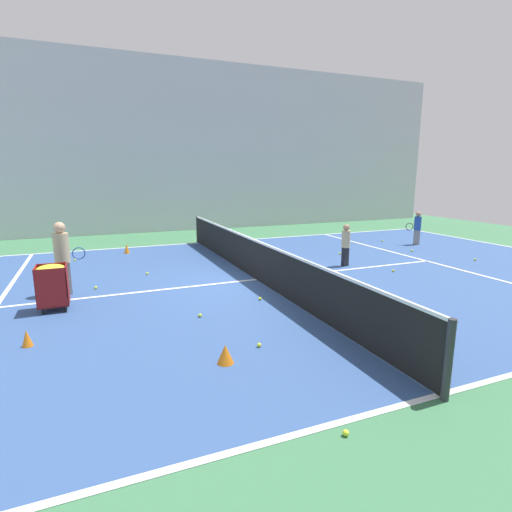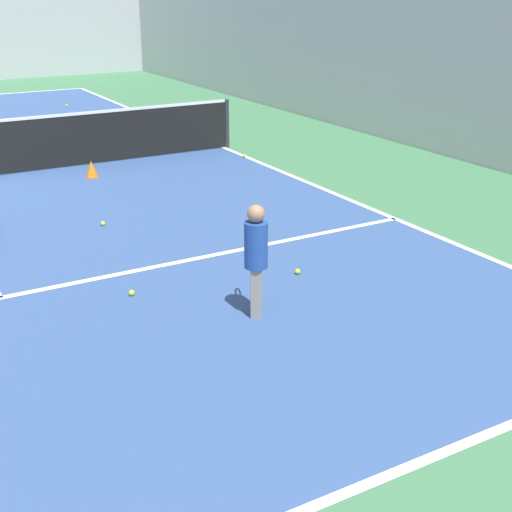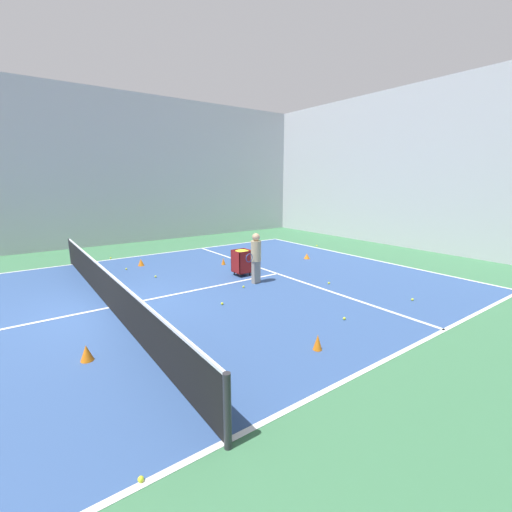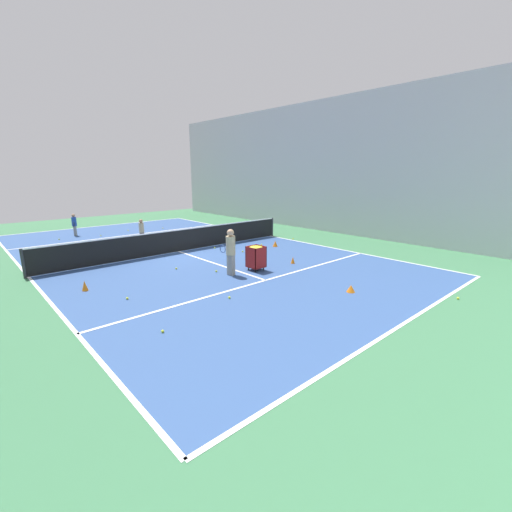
# 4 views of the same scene
# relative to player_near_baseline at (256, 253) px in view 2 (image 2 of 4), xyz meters

# --- Properties ---
(line_sideline_right) EXTENTS (0.10, 20.78, 0.00)m
(line_sideline_right) POSITION_rel_player_near_baseline_xyz_m (3.50, 7.54, -0.71)
(line_sideline_right) COLOR white
(line_sideline_right) RESTS_ON ground
(player_near_baseline) EXTENTS (0.35, 0.59, 1.26)m
(player_near_baseline) POSITION_rel_player_near_baseline_xyz_m (0.00, 0.00, 0.00)
(player_near_baseline) COLOR gray
(player_near_baseline) RESTS_ON ground
(training_cone_0) EXTENTS (0.24, 0.24, 0.30)m
(training_cone_0) POSITION_rel_player_near_baseline_xyz_m (0.25, 6.54, -0.56)
(training_cone_0) COLOR orange
(training_cone_0) RESTS_ON ground
(training_cone_1) EXTENTS (0.18, 0.18, 0.32)m
(training_cone_1) POSITION_rel_player_near_baseline_xyz_m (2.47, 10.29, -0.56)
(training_cone_1) COLOR orange
(training_cone_1) RESTS_ON ground
(tennis_ball_0) EXTENTS (0.07, 0.07, 0.07)m
(tennis_ball_0) POSITION_rel_player_near_baseline_xyz_m (-1.00, 1.14, -0.68)
(tennis_ball_0) COLOR yellow
(tennis_ball_0) RESTS_ON ground
(tennis_ball_4) EXTENTS (0.07, 0.07, 0.07)m
(tennis_ball_4) POSITION_rel_player_near_baseline_xyz_m (3.45, 6.50, -0.68)
(tennis_ball_4) COLOR yellow
(tennis_ball_4) RESTS_ON ground
(tennis_ball_7) EXTENTS (0.07, 0.07, 0.07)m
(tennis_ball_7) POSITION_rel_player_near_baseline_xyz_m (-0.48, 3.73, -0.68)
(tennis_ball_7) COLOR yellow
(tennis_ball_7) RESTS_ON ground
(tennis_ball_9) EXTENTS (0.07, 0.07, 0.07)m
(tennis_ball_9) POSITION_rel_player_near_baseline_xyz_m (1.80, 11.89, -0.68)
(tennis_ball_9) COLOR yellow
(tennis_ball_9) RESTS_ON ground
(tennis_ball_10) EXTENTS (0.07, 0.07, 0.07)m
(tennis_ball_10) POSITION_rel_player_near_baseline_xyz_m (1.02, 0.73, -0.68)
(tennis_ball_10) COLOR yellow
(tennis_ball_10) RESTS_ON ground
(tennis_ball_11) EXTENTS (0.07, 0.07, 0.07)m
(tennis_ball_11) POSITION_rel_player_near_baseline_xyz_m (2.03, 14.48, -0.68)
(tennis_ball_11) COLOR yellow
(tennis_ball_11) RESTS_ON ground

